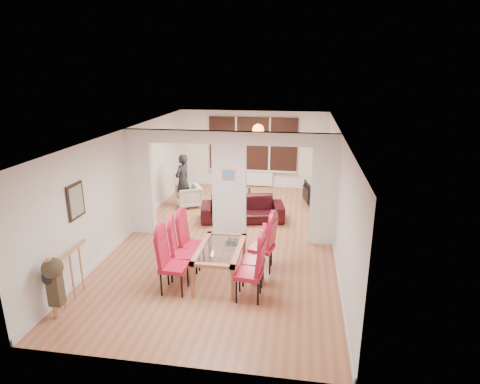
% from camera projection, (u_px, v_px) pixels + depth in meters
% --- Properties ---
extents(floor, '(5.00, 9.00, 0.01)m').
position_uv_depth(floor, '(230.00, 237.00, 9.84)').
color(floor, '#A86643').
rests_on(floor, ground).
extents(room_walls, '(5.00, 9.00, 2.60)m').
position_uv_depth(room_walls, '(229.00, 186.00, 9.45)').
color(room_walls, silver).
rests_on(room_walls, floor).
extents(divider_wall, '(5.00, 0.18, 2.60)m').
position_uv_depth(divider_wall, '(229.00, 186.00, 9.45)').
color(divider_wall, white).
rests_on(divider_wall, floor).
extents(bay_window_blinds, '(3.00, 0.08, 1.80)m').
position_uv_depth(bay_window_blinds, '(253.00, 144.00, 13.58)').
color(bay_window_blinds, black).
rests_on(bay_window_blinds, room_walls).
extents(radiator, '(1.40, 0.08, 0.50)m').
position_uv_depth(radiator, '(252.00, 178.00, 13.90)').
color(radiator, white).
rests_on(radiator, floor).
extents(pendant_light, '(0.36, 0.36, 0.36)m').
position_uv_depth(pendant_light, '(258.00, 130.00, 12.27)').
color(pendant_light, orange).
rests_on(pendant_light, room_walls).
extents(stair_newel, '(0.40, 1.20, 1.10)m').
position_uv_depth(stair_newel, '(70.00, 273.00, 6.99)').
color(stair_newel, '#BA7B55').
rests_on(stair_newel, floor).
extents(wall_poster, '(0.04, 0.52, 0.67)m').
position_uv_depth(wall_poster, '(76.00, 201.00, 7.47)').
color(wall_poster, gray).
rests_on(wall_poster, room_walls).
extents(pillar_photo, '(0.30, 0.03, 0.25)m').
position_uv_depth(pillar_photo, '(228.00, 175.00, 9.27)').
color(pillar_photo, '#4C8CD8').
rests_on(pillar_photo, divider_wall).
extents(dining_table, '(0.83, 1.47, 0.69)m').
position_uv_depth(dining_table, '(220.00, 264.00, 7.76)').
color(dining_table, '#A35F3C').
rests_on(dining_table, floor).
extents(dining_chair_la, '(0.48, 0.48, 1.17)m').
position_uv_depth(dining_chair_la, '(174.00, 263.00, 7.29)').
color(dining_chair_la, '#AC112D').
rests_on(dining_chair_la, floor).
extents(dining_chair_lb, '(0.54, 0.54, 1.17)m').
position_uv_depth(dining_chair_lb, '(183.00, 251.00, 7.75)').
color(dining_chair_lb, '#AC112D').
rests_on(dining_chair_lb, floor).
extents(dining_chair_lc, '(0.50, 0.50, 1.11)m').
position_uv_depth(dining_chair_lc, '(192.00, 241.00, 8.24)').
color(dining_chair_lc, '#AC112D').
rests_on(dining_chair_lc, floor).
extents(dining_chair_ra, '(0.51, 0.51, 1.15)m').
position_uv_depth(dining_chair_ra, '(249.00, 269.00, 7.06)').
color(dining_chair_ra, '#AC112D').
rests_on(dining_chair_ra, floor).
extents(dining_chair_rb, '(0.43, 0.43, 1.07)m').
position_uv_depth(dining_chair_rb, '(253.00, 257.00, 7.60)').
color(dining_chair_rb, '#AC112D').
rests_on(dining_chair_rb, floor).
extents(dining_chair_rc, '(0.55, 0.55, 1.13)m').
position_uv_depth(dining_chair_rc, '(262.00, 244.00, 8.10)').
color(dining_chair_rc, '#AC112D').
rests_on(dining_chair_rc, floor).
extents(sofa, '(2.34, 1.26, 0.65)m').
position_uv_depth(sofa, '(243.00, 209.00, 10.84)').
color(sofa, black).
rests_on(sofa, floor).
extents(armchair, '(0.93, 0.94, 0.64)m').
position_uv_depth(armchair, '(189.00, 196.00, 11.92)').
color(armchair, beige).
rests_on(armchair, floor).
extents(person, '(0.67, 0.55, 1.56)m').
position_uv_depth(person, '(183.00, 180.00, 11.84)').
color(person, black).
rests_on(person, floor).
extents(television, '(1.08, 0.39, 0.62)m').
position_uv_depth(television, '(305.00, 194.00, 12.12)').
color(television, black).
rests_on(television, floor).
extents(coffee_table, '(0.96, 0.52, 0.22)m').
position_uv_depth(coffee_table, '(252.00, 200.00, 12.21)').
color(coffee_table, black).
rests_on(coffee_table, floor).
extents(bottle, '(0.07, 0.07, 0.29)m').
position_uv_depth(bottle, '(249.00, 192.00, 12.15)').
color(bottle, '#143F19').
rests_on(bottle, coffee_table).
extents(bowl, '(0.24, 0.24, 0.06)m').
position_uv_depth(bowl, '(246.00, 195.00, 12.22)').
color(bowl, black).
rests_on(bowl, coffee_table).
extents(shoes, '(0.25, 0.27, 0.10)m').
position_uv_depth(shoes, '(233.00, 242.00, 9.40)').
color(shoes, black).
rests_on(shoes, floor).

